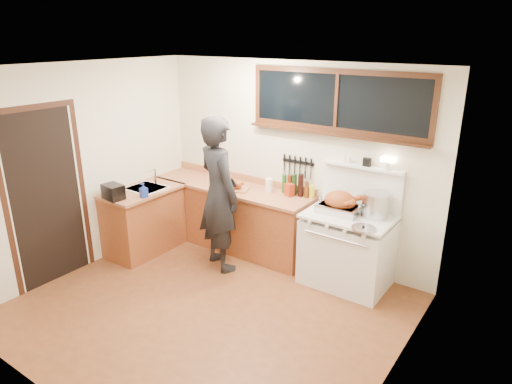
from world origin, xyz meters
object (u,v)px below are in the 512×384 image
Objects in this scene: vintage_stove at (347,248)px; roast_turkey at (340,204)px; cutting_board at (235,186)px; man at (219,194)px.

vintage_stove is 0.55m from roast_turkey.
vintage_stove is 2.99× the size of roast_turkey.
cutting_board is 0.80× the size of roast_turkey.
man reaches higher than cutting_board.
roast_turkey is at bearing 20.92° from man.
man reaches higher than roast_turkey.
vintage_stove is at bearing 19.12° from man.
roast_turkey is (-0.13, 0.00, 0.54)m from vintage_stove.
vintage_stove reaches higher than cutting_board.
cutting_board is at bearing 101.78° from man.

